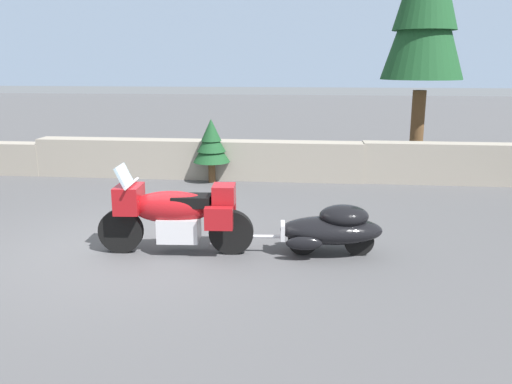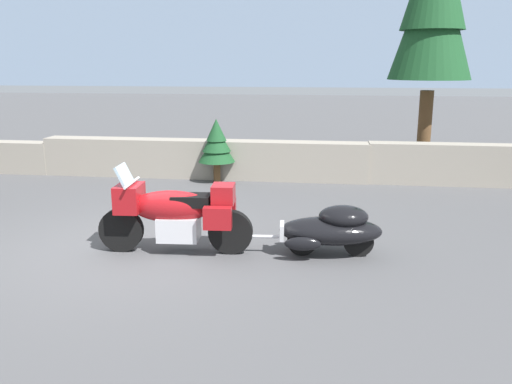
# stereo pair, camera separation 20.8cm
# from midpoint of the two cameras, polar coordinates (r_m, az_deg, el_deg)

# --- Properties ---
(ground_plane) EXTENTS (80.00, 80.00, 0.00)m
(ground_plane) POSITION_cam_midpoint_polar(r_m,az_deg,el_deg) (8.39, -13.23, -5.95)
(ground_plane) COLOR #4C4C4F
(stone_guard_wall) EXTENTS (24.00, 0.59, 0.96)m
(stone_guard_wall) POSITION_cam_midpoint_polar(r_m,az_deg,el_deg) (13.03, -3.50, 3.46)
(stone_guard_wall) COLOR gray
(stone_guard_wall) RESTS_ON ground
(distant_ridgeline) EXTENTS (240.00, 80.00, 16.00)m
(distant_ridgeline) POSITION_cam_midpoint_polar(r_m,az_deg,el_deg) (102.73, 6.39, 16.58)
(distant_ridgeline) COLOR #7F93AD
(distant_ridgeline) RESTS_ON ground
(touring_motorcycle) EXTENTS (2.31, 0.84, 1.33)m
(touring_motorcycle) POSITION_cam_midpoint_polar(r_m,az_deg,el_deg) (7.92, -8.01, -2.17)
(touring_motorcycle) COLOR black
(touring_motorcycle) RESTS_ON ground
(car_shaped_trailer) EXTENTS (2.22, 0.83, 0.76)m
(car_shaped_trailer) POSITION_cam_midpoint_polar(r_m,az_deg,el_deg) (7.86, 8.86, -3.93)
(car_shaped_trailer) COLOR black
(car_shaped_trailer) RESTS_ON ground
(pine_sapling_near) EXTENTS (0.87, 0.87, 1.51)m
(pine_sapling_near) POSITION_cam_midpoint_polar(r_m,az_deg,el_deg) (12.53, -3.80, 5.30)
(pine_sapling_near) COLOR brown
(pine_sapling_near) RESTS_ON ground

